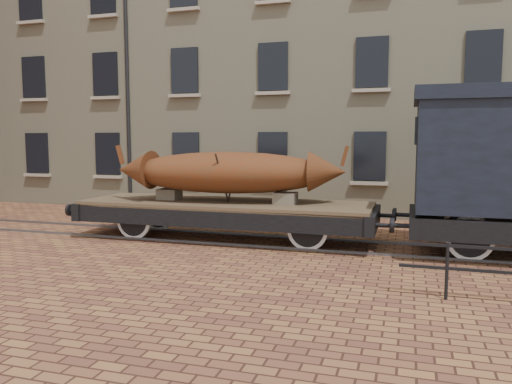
# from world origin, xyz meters

# --- Properties ---
(ground) EXTENTS (90.00, 90.00, 0.00)m
(ground) POSITION_xyz_m (0.00, 0.00, 0.00)
(ground) COLOR brown
(warehouse_cream) EXTENTS (40.00, 10.19, 14.00)m
(warehouse_cream) POSITION_xyz_m (3.00, 9.99, 7.00)
(warehouse_cream) COLOR #B7AF8B
(warehouse_cream) RESTS_ON ground
(rail_track) EXTENTS (30.00, 1.52, 0.06)m
(rail_track) POSITION_xyz_m (0.00, 0.00, 0.03)
(rail_track) COLOR #59595E
(rail_track) RESTS_ON ground
(flatcar_wagon) EXTENTS (9.05, 2.45, 1.37)m
(flatcar_wagon) POSITION_xyz_m (-2.51, 0.00, 0.85)
(flatcar_wagon) COLOR brown
(flatcar_wagon) RESTS_ON ground
(iron_boat) EXTENTS (6.47, 2.46, 1.56)m
(iron_boat) POSITION_xyz_m (-2.43, 0.00, 1.88)
(iron_boat) COLOR #5F260F
(iron_boat) RESTS_ON flatcar_wagon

